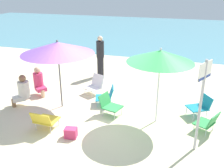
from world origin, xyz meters
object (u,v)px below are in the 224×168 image
(beach_chair_a, at_px, (107,96))
(beach_chair_c, at_px, (95,84))
(person_b, at_px, (100,56))
(umbrella_purple, at_px, (58,48))
(person_c, at_px, (39,81))
(beach_chair_f, at_px, (109,104))
(warning_sign, at_px, (202,93))
(beach_chair_b, at_px, (200,105))
(beach_chair_e, at_px, (45,120))
(beach_chair_d, at_px, (208,122))
(person_a, at_px, (22,90))
(umbrella_green, at_px, (160,56))
(beach_bag, at_px, (71,133))

(beach_chair_a, relative_size, beach_chair_c, 0.96)
(person_b, bearing_deg, umbrella_purple, -122.28)
(umbrella_purple, distance_m, person_c, 1.86)
(beach_chair_f, relative_size, warning_sign, 0.32)
(beach_chair_b, relative_size, beach_chair_f, 1.09)
(person_b, bearing_deg, beach_chair_b, -59.72)
(beach_chair_e, relative_size, person_c, 0.61)
(umbrella_purple, bearing_deg, beach_chair_d, -3.57)
(beach_chair_e, relative_size, person_a, 0.60)
(beach_chair_b, xyz_separation_m, person_c, (-5.16, -0.00, 0.16))
(umbrella_purple, distance_m, beach_chair_a, 2.05)
(warning_sign, bearing_deg, beach_chair_a, 176.73)
(beach_chair_d, height_order, beach_chair_e, beach_chair_d)
(beach_chair_e, bearing_deg, umbrella_purple, 11.09)
(umbrella_green, height_order, person_a, umbrella_green)
(beach_chair_d, height_order, person_a, person_a)
(beach_chair_c, bearing_deg, person_b, -139.13)
(beach_bag, bearing_deg, warning_sign, 7.63)
(umbrella_green, height_order, warning_sign, warning_sign)
(person_b, bearing_deg, beach_chair_c, -104.65)
(beach_chair_f, bearing_deg, warning_sign, -7.09)
(person_b, bearing_deg, warning_sign, -75.70)
(beach_chair_a, relative_size, beach_chair_d, 1.03)
(person_b, bearing_deg, beach_bag, -108.09)
(beach_chair_f, xyz_separation_m, warning_sign, (2.35, -1.00, 1.06))
(beach_chair_e, bearing_deg, umbrella_green, -62.46)
(beach_chair_c, bearing_deg, umbrella_green, 87.26)
(person_a, bearing_deg, person_b, -157.07)
(beach_chair_d, relative_size, person_c, 0.69)
(beach_chair_a, relative_size, person_c, 0.71)
(beach_chair_f, bearing_deg, person_a, -160.46)
(umbrella_green, xyz_separation_m, beach_chair_f, (-1.33, -0.01, -1.51))
(beach_chair_d, bearing_deg, beach_chair_f, 24.30)
(warning_sign, height_order, beach_bag, warning_sign)
(umbrella_green, xyz_separation_m, beach_chair_d, (1.31, -0.19, -1.54))
(beach_chair_b, bearing_deg, person_b, -62.89)
(person_a, height_order, warning_sign, warning_sign)
(beach_chair_f, bearing_deg, person_c, -178.47)
(beach_chair_c, relative_size, person_c, 0.74)
(beach_chair_b, bearing_deg, beach_bag, 3.20)
(person_c, bearing_deg, beach_chair_a, 38.15)
(beach_chair_a, bearing_deg, beach_bag, 64.17)
(beach_chair_d, xyz_separation_m, beach_chair_f, (-2.65, 0.18, 0.03))
(beach_chair_b, distance_m, beach_chair_e, 4.28)
(beach_chair_c, height_order, beach_chair_e, beach_chair_c)
(beach_chair_c, relative_size, beach_bag, 2.42)
(person_c, bearing_deg, umbrella_green, 30.49)
(beach_chair_b, relative_size, person_c, 0.77)
(umbrella_green, relative_size, beach_chair_e, 3.49)
(beach_chair_b, bearing_deg, person_c, -31.21)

